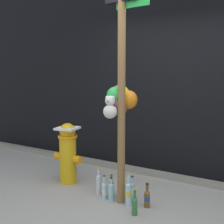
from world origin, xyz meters
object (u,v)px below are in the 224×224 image
(memorial_post, at_px, (121,84))
(bottle_3, at_px, (147,198))
(bottle_4, at_px, (135,205))
(bottle_8, at_px, (128,193))
(fire_hydrant, at_px, (68,152))
(bottle_0, at_px, (132,191))
(bottle_6, at_px, (121,189))
(bottle_2, at_px, (111,191))
(bottle_7, at_px, (104,190))
(bottle_1, at_px, (99,183))
(bottle_5, at_px, (111,188))

(memorial_post, bearing_deg, bottle_3, -4.15)
(bottle_4, height_order, bottle_8, bottle_8)
(fire_hydrant, xyz_separation_m, bottle_0, (1.11, -0.10, -0.32))
(fire_hydrant, height_order, bottle_6, fire_hydrant)
(bottle_2, distance_m, bottle_7, 0.12)
(fire_hydrant, height_order, bottle_7, fire_hydrant)
(bottle_1, height_order, bottle_3, bottle_1)
(fire_hydrant, xyz_separation_m, bottle_4, (1.31, -0.41, -0.34))
(bottle_7, relative_size, bottle_8, 0.77)
(bottle_5, height_order, bottle_8, bottle_8)
(bottle_0, height_order, bottle_5, bottle_0)
(memorial_post, relative_size, bottle_4, 8.85)
(memorial_post, bearing_deg, bottle_7, -155.02)
(bottle_3, xyz_separation_m, bottle_5, (-0.53, 0.05, -0.00))
(bottle_6, distance_m, bottle_8, 0.28)
(bottle_5, distance_m, bottle_8, 0.35)
(bottle_0, xyz_separation_m, bottle_6, (-0.19, 0.04, -0.02))
(fire_hydrant, distance_m, bottle_6, 0.99)
(bottle_5, bearing_deg, fire_hydrant, 172.44)
(bottle_3, relative_size, bottle_4, 0.96)
(bottle_0, bearing_deg, bottle_6, 167.87)
(bottle_4, xyz_separation_m, bottle_8, (-0.18, 0.18, 0.03))
(fire_hydrant, relative_size, bottle_8, 2.19)
(fire_hydrant, height_order, bottle_5, fire_hydrant)
(bottle_3, distance_m, bottle_4, 0.26)
(bottle_2, distance_m, bottle_3, 0.46)
(bottle_0, bearing_deg, bottle_1, -175.06)
(fire_hydrant, bearing_deg, bottle_8, -11.68)
(bottle_1, bearing_deg, bottle_6, 15.73)
(bottle_0, distance_m, bottle_3, 0.24)
(memorial_post, relative_size, bottle_2, 8.97)
(fire_hydrant, distance_m, bottle_7, 0.87)
(bottle_2, distance_m, bottle_6, 0.18)
(bottle_0, distance_m, bottle_1, 0.48)
(bottle_1, bearing_deg, bottle_2, -20.80)
(fire_hydrant, relative_size, bottle_4, 2.81)
(bottle_5, bearing_deg, bottle_8, -21.54)
(fire_hydrant, relative_size, bottle_7, 2.86)
(bottle_2, relative_size, bottle_7, 1.00)
(bottle_5, bearing_deg, bottle_3, -5.26)
(memorial_post, height_order, bottle_6, memorial_post)
(bottle_8, bearing_deg, bottle_5, 158.46)
(fire_hydrant, relative_size, bottle_6, 3.17)
(bottle_1, height_order, bottle_7, bottle_1)
(bottle_0, relative_size, bottle_7, 1.06)
(memorial_post, height_order, bottle_2, memorial_post)
(bottle_7, distance_m, bottle_8, 0.36)
(bottle_7, xyz_separation_m, bottle_8, (0.36, -0.02, 0.05))
(bottle_1, relative_size, bottle_7, 1.16)
(bottle_5, relative_size, bottle_8, 0.79)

